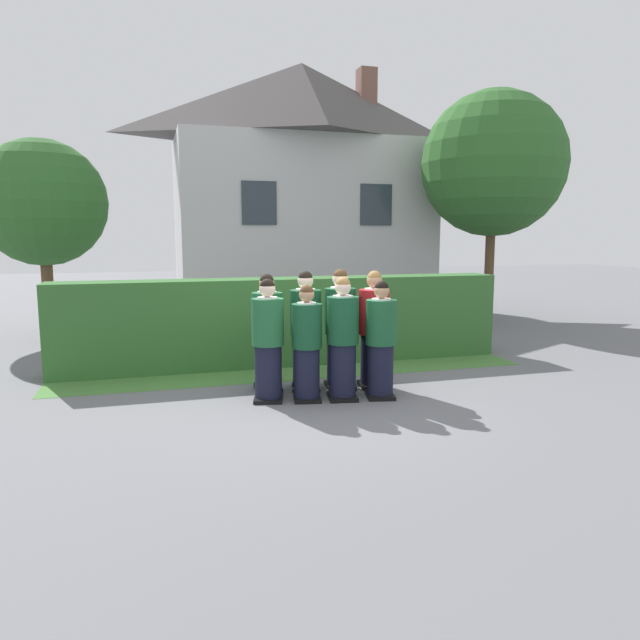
% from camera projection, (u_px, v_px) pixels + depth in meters
% --- Properties ---
extents(ground_plane, '(60.00, 60.00, 0.00)m').
position_uv_depth(ground_plane, '(326.00, 399.00, 8.03)').
color(ground_plane, slate).
extents(student_front_row_0, '(0.49, 0.57, 1.65)m').
position_uv_depth(student_front_row_0, '(268.00, 343.00, 7.86)').
color(student_front_row_0, black).
rests_on(student_front_row_0, ground).
extents(student_front_row_1, '(0.44, 0.51, 1.56)m').
position_uv_depth(student_front_row_1, '(307.00, 346.00, 7.87)').
color(student_front_row_1, black).
rests_on(student_front_row_1, ground).
extents(student_front_row_2, '(0.46, 0.54, 1.67)m').
position_uv_depth(student_front_row_2, '(343.00, 341.00, 7.93)').
color(student_front_row_2, black).
rests_on(student_front_row_2, ground).
extents(student_front_row_3, '(0.47, 0.53, 1.61)m').
position_uv_depth(student_front_row_3, '(381.00, 343.00, 8.01)').
color(student_front_row_3, black).
rests_on(student_front_row_3, ground).
extents(student_rear_row_0, '(0.44, 0.52, 1.68)m').
position_uv_depth(student_rear_row_0, '(267.00, 335.00, 8.42)').
color(student_rear_row_0, black).
rests_on(student_rear_row_0, ground).
extents(student_rear_row_1, '(0.50, 0.57, 1.72)m').
position_uv_depth(student_rear_row_1, '(306.00, 333.00, 8.44)').
color(student_rear_row_1, black).
rests_on(student_rear_row_1, ground).
extents(student_rear_row_2, '(0.46, 0.55, 1.74)m').
position_uv_depth(student_rear_row_2, '(340.00, 332.00, 8.52)').
color(student_rear_row_2, black).
rests_on(student_rear_row_2, ground).
extents(student_in_red_blazer, '(0.46, 0.56, 1.71)m').
position_uv_depth(student_in_red_blazer, '(374.00, 332.00, 8.56)').
color(student_in_red_blazer, black).
rests_on(student_in_red_blazer, ground).
extents(hedge, '(7.70, 0.70, 1.49)m').
position_uv_depth(hedge, '(286.00, 321.00, 10.14)').
color(hedge, '#33662D').
rests_on(hedge, ground).
extents(school_building_main, '(7.53, 3.71, 7.01)m').
position_uv_depth(school_building_main, '(302.00, 187.00, 16.98)').
color(school_building_main, silver).
rests_on(school_building_main, ground).
extents(oak_tree_left, '(2.64, 2.64, 4.21)m').
position_uv_depth(oak_tree_left, '(42.00, 203.00, 12.31)').
color(oak_tree_left, brown).
rests_on(oak_tree_left, ground).
extents(oak_tree_right, '(3.67, 3.67, 5.85)m').
position_uv_depth(oak_tree_right, '(493.00, 164.00, 14.95)').
color(oak_tree_right, brown).
rests_on(oak_tree_right, ground).
extents(lawn_strip, '(7.70, 0.90, 0.01)m').
position_uv_depth(lawn_strip, '(298.00, 373.00, 9.49)').
color(lawn_strip, '#477A38').
rests_on(lawn_strip, ground).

